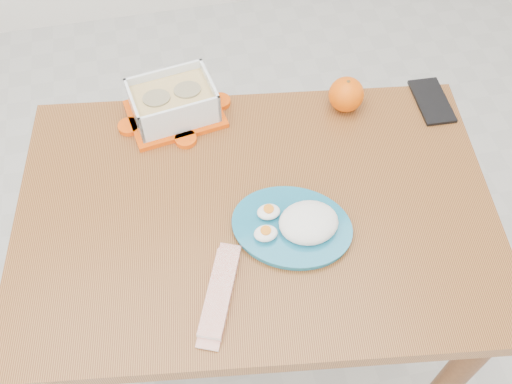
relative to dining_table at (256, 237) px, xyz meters
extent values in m
plane|color=#B7B7B2|center=(-0.14, -0.02, -0.63)|extent=(3.50, 3.50, 0.00)
cube|color=#925C29|center=(0.00, 0.00, 0.10)|extent=(1.11, 0.82, 0.04)
cylinder|color=brown|center=(0.41, -0.34, -0.28)|extent=(0.06, 0.06, 0.71)
cylinder|color=brown|center=(-0.41, 0.34, -0.28)|extent=(0.06, 0.06, 0.71)
cylinder|color=brown|center=(0.49, 0.22, -0.28)|extent=(0.06, 0.06, 0.71)
cube|color=#ED4B07|center=(-0.13, 0.30, 0.13)|extent=(0.24, 0.20, 0.01)
cube|color=white|center=(-0.13, 0.30, 0.17)|extent=(0.21, 0.17, 0.08)
cube|color=tan|center=(-0.13, 0.30, 0.16)|extent=(0.20, 0.15, 0.05)
cylinder|color=tan|center=(-0.17, 0.30, 0.18)|extent=(0.07, 0.07, 0.02)
cylinder|color=tan|center=(-0.10, 0.31, 0.18)|extent=(0.07, 0.07, 0.02)
sphere|color=orange|center=(0.27, 0.25, 0.16)|extent=(0.08, 0.08, 0.08)
cylinder|color=#196C8B|center=(0.06, -0.07, 0.13)|extent=(0.33, 0.33, 0.02)
ellipsoid|color=white|center=(0.09, -0.08, 0.16)|extent=(0.16, 0.15, 0.05)
ellipsoid|color=white|center=(0.02, -0.03, 0.15)|extent=(0.06, 0.06, 0.02)
ellipsoid|color=white|center=(0.00, -0.08, 0.15)|extent=(0.06, 0.06, 0.02)
cube|color=#B62109|center=(-0.11, -0.18, 0.13)|extent=(0.11, 0.19, 0.02)
cube|color=black|center=(0.49, 0.22, 0.12)|extent=(0.08, 0.15, 0.01)
camera|label=1|loc=(-0.14, -0.67, 1.14)|focal=40.00mm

